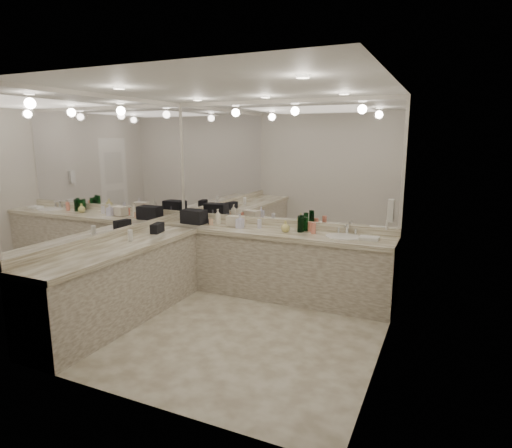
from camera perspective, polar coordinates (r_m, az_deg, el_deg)
The scene contains 37 objects.
floor at distance 4.93m, azimuth -3.35°, elevation -13.85°, with size 3.20×3.20×0.00m, color beige.
ceiling at distance 4.49m, azimuth -3.76°, elevation 17.75°, with size 3.20×3.20×0.00m, color white.
wall_back at distance 5.88m, azimuth 3.32°, elevation 3.54°, with size 3.20×0.02×2.60m, color beige.
wall_left at distance 5.46m, azimuth -18.57°, elevation 2.36°, with size 0.02×3.00×2.60m, color beige.
wall_right at distance 4.05m, azimuth 16.89°, elevation -0.52°, with size 0.02×3.00×2.60m, color beige.
vanity_back_base at distance 5.80m, azimuth 2.14°, elevation -5.47°, with size 3.20×0.60×0.84m, color beige.
vanity_back_top at distance 5.68m, azimuth 2.14°, elevation -1.15°, with size 3.20×0.64×0.06m, color beige.
vanity_left_base at distance 5.25m, azimuth -17.77°, elevation -7.84°, with size 0.60×2.40×0.84m, color beige.
vanity_left_top at distance 5.12m, azimuth -17.99°, elevation -3.09°, with size 0.64×2.42×0.06m, color beige.
backsplash_back at distance 5.92m, azimuth 3.21°, elevation 0.16°, with size 3.20×0.04×0.10m, color beige.
backsplash_left at distance 5.51m, azimuth -18.18°, elevation -1.25°, with size 0.04×3.00×0.10m, color beige.
mirror_back at distance 5.83m, azimuth 3.33°, elevation 8.16°, with size 3.12×0.01×1.55m, color white.
mirror_left at distance 5.40m, azimuth -18.79°, elevation 7.33°, with size 0.01×2.92×1.55m, color white.
sink at distance 5.40m, azimuth 11.55°, elevation -1.75°, with size 0.44×0.44×0.03m, color white.
faucet at distance 5.59m, azimuth 12.07°, elevation -0.55°, with size 0.24×0.16×0.14m, color silver.
wall_phone at distance 4.73m, azimuth 17.54°, elevation 1.72°, with size 0.06×0.10×0.24m, color white.
door at distance 3.63m, azimuth 15.38°, elevation -5.85°, with size 0.02×0.82×2.10m, color white.
black_toiletry_bag at distance 6.17m, azimuth -8.27°, elevation 0.97°, with size 0.34×0.21×0.19m, color black.
black_bag_spill at distance 5.67m, azimuth -13.03°, elevation -0.52°, with size 0.10×0.22×0.12m, color black.
cream_cosmetic_case at distance 5.92m, azimuth -2.74°, elevation 0.35°, with size 0.24×0.15×0.14m, color beige.
hand_towel at distance 5.31m, azimuth 14.84°, elevation -1.86°, with size 0.23×0.15×0.04m, color white.
lotion_left at distance 5.28m, azimuth -16.41°, elevation -1.50°, with size 0.06×0.06×0.13m, color white.
soap_bottle_a at distance 6.06m, azimuth -5.10°, elevation 0.97°, with size 0.08×0.08×0.22m, color white.
soap_bottle_b at distance 5.78m, azimuth -2.16°, elevation 0.37°, with size 0.09×0.09×0.19m, color silver.
soap_bottle_c at distance 5.57m, azimuth 3.95°, elevation -0.29°, with size 0.12×0.12×0.15m, color #D5C973.
green_bottle_0 at distance 5.56m, azimuth 5.90°, elevation -0.07°, with size 0.07×0.07×0.20m, color #0A4514.
green_bottle_1 at distance 5.67m, azimuth 6.65°, elevation 0.00°, with size 0.07×0.07×0.18m, color #0A4514.
green_bottle_2 at distance 5.60m, azimuth 6.11°, elevation 0.09°, with size 0.06×0.06×0.22m, color #0A4514.
green_bottle_3 at distance 5.69m, azimuth 5.89°, elevation 0.14°, with size 0.07×0.07×0.19m, color #0A4514.
amenity_bottle_0 at distance 6.10m, azimuth -7.60°, elevation 0.57°, with size 0.05×0.05×0.13m, color #F2D84C.
amenity_bottle_1 at distance 5.51m, azimuth 7.66°, elevation -0.54°, with size 0.06×0.06×0.15m, color #E57F66.
amenity_bottle_2 at distance 6.05m, azimuth -6.02°, elevation 0.29°, with size 0.06×0.06×0.09m, color #E0B28C.
amenity_bottle_3 at distance 5.64m, azimuth 7.22°, elevation -0.34°, with size 0.06×0.06×0.13m, color #E57F66.
amenity_bottle_4 at distance 6.12m, azimuth -6.16°, elevation 0.32°, with size 0.05×0.05×0.07m, color #3F3F4C.
amenity_bottle_5 at distance 6.04m, azimuth -3.39°, elevation 0.46°, with size 0.04×0.04×0.12m, color #E57F66.
amenity_bottle_6 at distance 5.78m, azimuth 0.47°, elevation 0.01°, with size 0.06×0.06×0.12m, color silver.
amenity_bottle_7 at distance 6.26m, azimuth -7.85°, elevation 0.77°, with size 0.04×0.04×0.12m, color #3F3F4C.
Camera 1 is at (2.10, -3.94, 2.10)m, focal length 30.00 mm.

